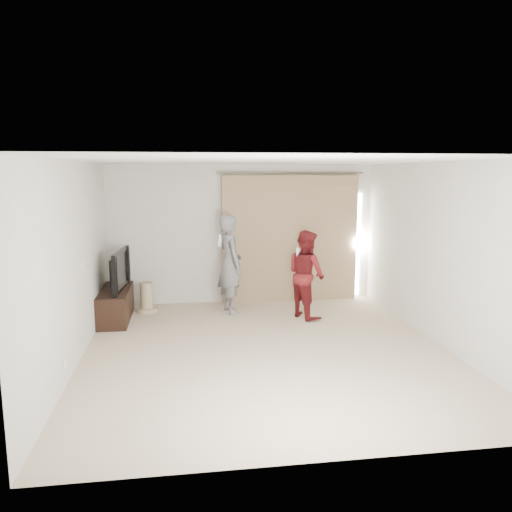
# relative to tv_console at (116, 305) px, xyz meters

# --- Properties ---
(floor) EXTENTS (5.50, 5.50, 0.00)m
(floor) POSITION_rel_tv_console_xyz_m (2.27, -1.82, -0.26)
(floor) COLOR #C0A990
(floor) RESTS_ON ground
(wall_back) EXTENTS (5.00, 0.04, 2.60)m
(wall_back) POSITION_rel_tv_console_xyz_m (2.27, 0.93, 1.04)
(wall_back) COLOR silver
(wall_back) RESTS_ON ground
(wall_left) EXTENTS (0.04, 5.50, 2.60)m
(wall_left) POSITION_rel_tv_console_xyz_m (-0.23, -1.82, 1.04)
(wall_left) COLOR silver
(wall_left) RESTS_ON ground
(ceiling) EXTENTS (5.00, 5.50, 0.01)m
(ceiling) POSITION_rel_tv_console_xyz_m (2.27, -1.82, 2.34)
(ceiling) COLOR white
(ceiling) RESTS_ON wall_back
(curtain) EXTENTS (2.80, 0.11, 2.46)m
(curtain) POSITION_rel_tv_console_xyz_m (3.18, 0.86, 0.94)
(curtain) COLOR tan
(curtain) RESTS_ON ground
(tv_console) EXTENTS (0.47, 1.35, 0.52)m
(tv_console) POSITION_rel_tv_console_xyz_m (0.00, 0.00, 0.00)
(tv_console) COLOR black
(tv_console) RESTS_ON ground
(tv) EXTENTS (0.25, 1.17, 0.67)m
(tv) POSITION_rel_tv_console_xyz_m (0.00, 0.00, 0.59)
(tv) COLOR black
(tv) RESTS_ON tv_console
(scratching_post) EXTENTS (0.40, 0.40, 0.53)m
(scratching_post) POSITION_rel_tv_console_xyz_m (0.48, 0.42, -0.05)
(scratching_post) COLOR tan
(scratching_post) RESTS_ON ground
(person_man) EXTENTS (0.56, 0.72, 1.74)m
(person_man) POSITION_rel_tv_console_xyz_m (1.95, 0.18, 0.61)
(person_man) COLOR slate
(person_man) RESTS_ON ground
(person_woman) EXTENTS (0.80, 0.89, 1.50)m
(person_woman) POSITION_rel_tv_console_xyz_m (3.20, -0.29, 0.49)
(person_woman) COLOR maroon
(person_woman) RESTS_ON ground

